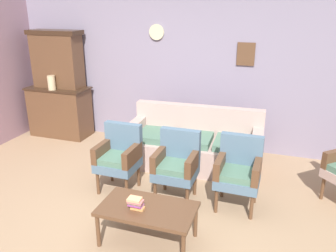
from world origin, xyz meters
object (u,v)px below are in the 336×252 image
Objects in this scene: side_cabinet at (60,111)px; armchair_by_doorway at (177,163)px; armchair_near_couch_end at (239,170)px; book_stack_on_table at (136,203)px; armchair_row_middle at (119,155)px; vase_on_cabinet at (52,83)px; floral_couch at (194,146)px; coffee_table at (147,211)px.

side_cabinet reaches higher than armchair_by_doorway.
armchair_near_couch_end is 1.39m from book_stack_on_table.
armchair_by_doorway is (0.80, 0.02, 0.00)m from armchair_row_middle.
vase_on_cabinet is 0.29× the size of armchair_by_doorway.
book_stack_on_table is at bearing -92.86° from floral_couch.
armchair_near_couch_end is 5.61× the size of book_stack_on_table.
floral_couch is at bearing -9.99° from side_cabinet.
vase_on_cabinet is 0.29× the size of armchair_near_couch_end.
vase_on_cabinet reaches higher than armchair_near_couch_end.
armchair_by_doorway is 1.02m from book_stack_on_table.
coffee_table is (-0.80, -1.00, -0.12)m from armchair_near_couch_end.
armchair_row_middle is 0.90× the size of coffee_table.
armchair_row_middle is at bearing -34.02° from vase_on_cabinet.
side_cabinet reaches higher than armchair_near_couch_end.
floral_couch is at bearing 130.16° from armchair_near_couch_end.
side_cabinet is 7.20× the size of book_stack_on_table.
book_stack_on_table is (-0.10, -2.01, 0.17)m from floral_couch.
armchair_by_doorway is at bearing -88.80° from floral_couch.
vase_on_cabinet is 0.13× the size of floral_couch.
armchair_near_couch_end is (0.79, -0.94, 0.17)m from floral_couch.
armchair_by_doorway and armchair_near_couch_end have the same top height.
armchair_near_couch_end reaches higher than coffee_table.
coffee_table is at bearing -91.66° from armchair_by_doorway.
coffee_table is at bearing -90.19° from floral_couch.
side_cabinet is at bearing 136.80° from book_stack_on_table.
vase_on_cabinet is 3.11m from armchair_by_doorway.
side_cabinet is 3.15m from armchair_by_doorway.
armchair_near_couch_end is 1.28m from coffee_table.
armchair_by_doorway is 0.90× the size of coffee_table.
side_cabinet is 2.48m from armchair_row_middle.
armchair_by_doorway is at bearing -25.32° from vase_on_cabinet.
floral_couch is 2.29× the size of armchair_row_middle.
side_cabinet is 1.28× the size of armchair_by_doorway.
armchair_near_couch_end is at bearing 4.18° from armchair_by_doorway.
floral_couch is at bearing 91.20° from armchair_by_doorway.
armchair_near_couch_end is at bearing -21.86° from side_cabinet.
armchair_row_middle is 1.21m from coffee_table.
coffee_table is at bearing -128.66° from armchair_near_couch_end.
coffee_table is (2.75, -2.42, -0.09)m from side_cabinet.
side_cabinet is 1.28× the size of armchair_near_couch_end.
armchair_by_doorway reaches higher than coffee_table.
armchair_row_middle is 1.57m from armchair_near_couch_end.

